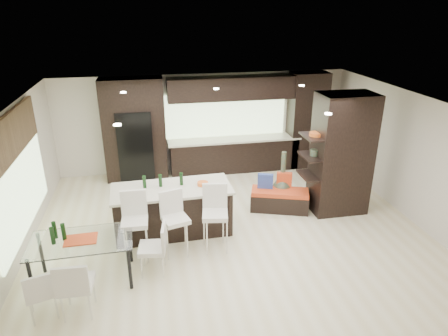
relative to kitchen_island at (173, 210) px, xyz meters
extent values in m
plane|color=beige|center=(1.16, -0.14, -0.50)|extent=(8.00, 8.00, 0.00)
cube|color=silver|center=(1.16, 3.36, 0.85)|extent=(8.00, 0.02, 2.70)
cube|color=silver|center=(-2.84, -0.14, 0.85)|extent=(0.02, 7.00, 2.70)
cube|color=silver|center=(5.16, -0.14, 0.85)|extent=(0.02, 7.00, 2.70)
cube|color=white|center=(1.16, -0.14, 2.20)|extent=(8.00, 7.00, 0.02)
cube|color=#B2D199|center=(-2.80, 0.06, 0.85)|extent=(0.04, 3.20, 1.90)
cube|color=#B2D199|center=(1.76, 3.32, 1.05)|extent=(3.40, 0.04, 1.20)
cube|color=brown|center=(-2.77, 0.06, 1.75)|extent=(0.08, 3.00, 0.80)
cube|color=white|center=(1.16, 0.11, 2.18)|extent=(4.00, 3.00, 0.02)
cube|color=black|center=(1.66, 3.03, 0.85)|extent=(6.80, 0.68, 2.70)
cube|color=black|center=(-0.74, 2.98, 0.45)|extent=(0.90, 0.68, 1.90)
cube|color=black|center=(3.76, 0.26, 0.85)|extent=(1.20, 0.80, 2.70)
cube|color=black|center=(0.00, 0.00, 0.00)|extent=(2.43, 1.10, 1.00)
cube|color=silver|center=(-0.74, -0.85, 0.03)|extent=(0.48, 0.48, 1.06)
cube|color=silver|center=(0.00, -0.84, 0.01)|extent=(0.55, 0.55, 1.01)
cube|color=silver|center=(0.74, -0.85, 0.03)|extent=(0.54, 0.54, 1.06)
cube|color=black|center=(2.46, 0.46, -0.25)|extent=(1.39, 0.90, 0.50)
cube|color=white|center=(-1.60, -1.33, -0.10)|extent=(1.68, 0.97, 0.80)
cube|color=silver|center=(-1.60, -2.13, -0.04)|extent=(0.52, 0.52, 0.92)
cube|color=silver|center=(-2.12, -2.09, -0.11)|extent=(0.53, 0.53, 0.79)
cube|color=silver|center=(-0.45, -1.33, -0.07)|extent=(0.52, 0.52, 0.86)
camera|label=1|loc=(-0.36, -7.32, 3.91)|focal=32.00mm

